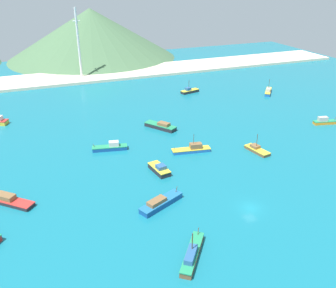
{
  "coord_description": "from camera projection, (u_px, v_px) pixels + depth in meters",
  "views": [
    {
      "loc": [
        -39.81,
        -52.71,
        44.71
      ],
      "look_at": [
        -4.56,
        35.31,
        0.29
      ],
      "focal_mm": 39.09,
      "sensor_mm": 36.0,
      "label": 1
    }
  ],
  "objects": [
    {
      "name": "ground",
      "position": [
        190.0,
        151.0,
        102.0
      ],
      "size": [
        260.0,
        280.0,
        0.5
      ],
      "color": "#146B7F"
    },
    {
      "name": "fishing_boat_10",
      "position": [
        10.0,
        200.0,
        77.96
      ],
      "size": [
        9.74,
        9.34,
        2.02
      ],
      "color": "#232328",
      "rests_on": "ground"
    },
    {
      "name": "fishing_boat_11",
      "position": [
        159.0,
        169.0,
        90.16
      ],
      "size": [
        3.83,
        7.41,
        2.29
      ],
      "color": "#232328",
      "rests_on": "ground"
    },
    {
      "name": "fishing_boat_2",
      "position": [
        324.0,
        121.0,
        119.04
      ],
      "size": [
        7.87,
        3.68,
        2.51
      ],
      "color": "orange",
      "rests_on": "ground"
    },
    {
      "name": "hill_central",
      "position": [
        91.0,
        33.0,
        207.63
      ],
      "size": [
        94.83,
        94.83,
        27.23
      ],
      "color": "#476B47",
      "rests_on": "ground"
    },
    {
      "name": "fishing_boat_8",
      "position": [
        268.0,
        91.0,
        149.2
      ],
      "size": [
        8.17,
        9.22,
        6.09
      ],
      "color": "#1E5BA8",
      "rests_on": "ground"
    },
    {
      "name": "fishing_boat_0",
      "position": [
        192.0,
        254.0,
        62.85
      ],
      "size": [
        8.25,
        9.83,
        5.47
      ],
      "color": "brown",
      "rests_on": "ground"
    },
    {
      "name": "fishing_boat_12",
      "position": [
        111.0,
        147.0,
        101.62
      ],
      "size": [
        9.95,
        4.26,
        2.46
      ],
      "color": "#14478C",
      "rests_on": "ground"
    },
    {
      "name": "fishing_boat_1",
      "position": [
        257.0,
        150.0,
        100.55
      ],
      "size": [
        3.94,
        8.04,
        5.2
      ],
      "color": "brown",
      "rests_on": "ground"
    },
    {
      "name": "fishing_boat_5",
      "position": [
        192.0,
        149.0,
        100.51
      ],
      "size": [
        10.93,
        4.27,
        5.3
      ],
      "color": "#1E5BA8",
      "rests_on": "ground"
    },
    {
      "name": "fishing_boat_6",
      "position": [
        190.0,
        91.0,
        150.21
      ],
      "size": [
        8.3,
        4.25,
        5.5
      ],
      "color": "#232328",
      "rests_on": "ground"
    },
    {
      "name": "fishing_boat_7",
      "position": [
        161.0,
        126.0,
        115.59
      ],
      "size": [
        8.42,
        10.61,
        2.22
      ],
      "color": "#232328",
      "rests_on": "ground"
    },
    {
      "name": "beach_strip",
      "position": [
        112.0,
        74.0,
        176.54
      ],
      "size": [
        247.0,
        23.39,
        1.2
      ],
      "primitive_type": "cube",
      "color": "beige",
      "rests_on": "ground"
    },
    {
      "name": "radio_tower",
      "position": [
        78.0,
        44.0,
        163.73
      ],
      "size": [
        3.14,
        2.52,
        31.44
      ],
      "color": "silver",
      "rests_on": "ground"
    },
    {
      "name": "fishing_boat_4",
      "position": [
        161.0,
        203.0,
        77.06
      ],
      "size": [
        10.85,
        6.83,
        2.52
      ],
      "color": "#14478C",
      "rests_on": "ground"
    }
  ]
}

